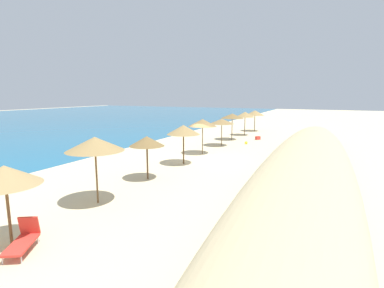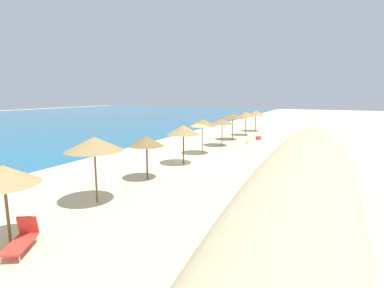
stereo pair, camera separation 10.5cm
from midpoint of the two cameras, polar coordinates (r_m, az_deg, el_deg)
ground_plane at (r=22.10m, az=1.50°, el=-2.90°), size 160.00×160.00×0.00m
dune_ridge at (r=16.69m, az=20.93°, el=-4.25°), size 39.65×5.30×1.93m
beach_umbrella_1 at (r=10.95m, az=-32.54°, el=-5.10°), size 2.17×2.17×2.60m
beach_umbrella_2 at (r=13.44m, az=-18.37°, el=-0.00°), size 2.50×2.50×2.96m
beach_umbrella_3 at (r=16.72m, az=-8.85°, el=0.52°), size 1.97×1.97×2.46m
beach_umbrella_4 at (r=20.18m, az=-1.80°, el=2.74°), size 2.28×2.28×2.70m
beach_umbrella_5 at (r=23.68m, az=1.92°, el=4.11°), size 2.27×2.27×2.81m
beach_umbrella_6 at (r=27.54m, az=5.64°, el=4.34°), size 2.28×2.28×2.53m
beach_umbrella_7 at (r=31.41m, az=7.65°, el=5.35°), size 2.40×2.40×2.76m
beach_umbrella_8 at (r=35.10m, az=10.08°, el=5.60°), size 2.18×2.18×2.75m
beach_umbrella_9 at (r=39.36m, az=11.93°, el=5.87°), size 2.37×2.37×2.71m
lounge_chair_0 at (r=10.92m, az=-29.89°, el=-15.54°), size 1.52×1.25×0.92m
beach_ball at (r=29.04m, az=10.26°, el=0.24°), size 0.28×0.28×0.28m
cooler_box at (r=32.17m, az=12.43°, el=1.14°), size 0.58×0.56×0.37m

